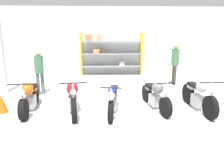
# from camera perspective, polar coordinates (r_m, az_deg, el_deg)

# --- Properties ---
(ground_plane) EXTENTS (30.00, 30.00, 0.00)m
(ground_plane) POSITION_cam_1_polar(r_m,az_deg,el_deg) (6.94, 0.15, -6.43)
(ground_plane) COLOR silver
(back_wall) EXTENTS (30.00, 0.08, 3.60)m
(back_wall) POSITION_cam_1_polar(r_m,az_deg,el_deg) (12.11, -1.16, 11.16)
(back_wall) COLOR silver
(back_wall) RESTS_ON ground_plane
(shelving_rack) EXTENTS (3.30, 0.63, 2.25)m
(shelving_rack) POSITION_cam_1_polar(r_m,az_deg,el_deg) (11.80, -0.82, 8.29)
(shelving_rack) COLOR gold
(shelving_rack) RESTS_ON ground_plane
(support_pillar) EXTENTS (0.28, 0.28, 3.60)m
(support_pillar) POSITION_cam_1_polar(r_m,az_deg,el_deg) (9.34, -27.32, 8.69)
(support_pillar) COLOR silver
(support_pillar) RESTS_ON ground_plane
(motorcycle_orange) EXTENTS (0.73, 2.07, 1.02)m
(motorcycle_orange) POSITION_cam_1_polar(r_m,az_deg,el_deg) (7.11, -20.78, -3.16)
(motorcycle_orange) COLOR black
(motorcycle_orange) RESTS_ON ground_plane
(motorcycle_red) EXTENTS (0.70, 2.05, 1.08)m
(motorcycle_red) POSITION_cam_1_polar(r_m,az_deg,el_deg) (6.63, -10.24, -3.46)
(motorcycle_red) COLOR black
(motorcycle_red) RESTS_ON ground_plane
(motorcycle_blue) EXTENTS (0.56, 2.02, 0.96)m
(motorcycle_blue) POSITION_cam_1_polar(r_m,az_deg,el_deg) (6.48, 0.22, -3.84)
(motorcycle_blue) COLOR black
(motorcycle_blue) RESTS_ON ground_plane
(motorcycle_grey) EXTENTS (0.64, 2.01, 1.00)m
(motorcycle_grey) POSITION_cam_1_polar(r_m,az_deg,el_deg) (6.95, 11.30, -2.90)
(motorcycle_grey) COLOR black
(motorcycle_grey) RESTS_ON ground_plane
(motorcycle_silver) EXTENTS (0.70, 2.06, 1.06)m
(motorcycle_silver) POSITION_cam_1_polar(r_m,az_deg,el_deg) (7.16, 21.67, -2.91)
(motorcycle_silver) COLOR black
(motorcycle_silver) RESTS_ON ground_plane
(person_browsing) EXTENTS (0.34, 0.34, 1.82)m
(person_browsing) POSITION_cam_1_polar(r_m,az_deg,el_deg) (10.06, 16.15, 5.88)
(person_browsing) COLOR #38332D
(person_browsing) RESTS_ON ground_plane
(person_near_rack) EXTENTS (0.44, 0.44, 1.70)m
(person_near_rack) POSITION_cam_1_polar(r_m,az_deg,el_deg) (8.63, -18.50, 3.86)
(person_near_rack) COLOR #595960
(person_near_rack) RESTS_ON ground_plane
(traffic_cone) EXTENTS (0.32, 0.32, 0.55)m
(traffic_cone) POSITION_cam_1_polar(r_m,az_deg,el_deg) (7.33, -26.86, -4.61)
(traffic_cone) COLOR orange
(traffic_cone) RESTS_ON ground_plane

